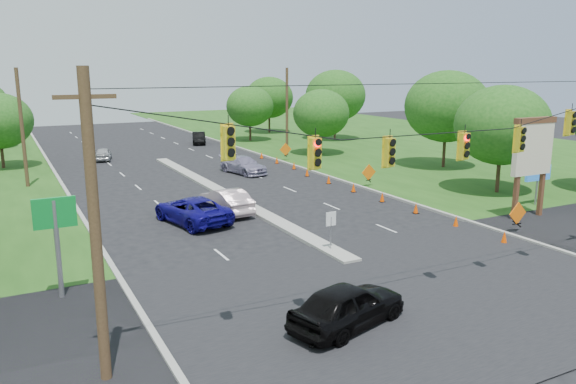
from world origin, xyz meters
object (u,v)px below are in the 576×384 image
white_sedan (226,201)px  blue_pickup (192,210)px  black_sedan (348,305)px  pylon_sign (533,152)px

white_sedan → blue_pickup: blue_pickup is taller
black_sedan → blue_pickup: size_ratio=0.83×
pylon_sign → black_sedan: bearing=-157.4°
black_sedan → white_sedan: 17.01m
pylon_sign → white_sedan: bearing=149.9°
blue_pickup → pylon_sign: bearing=144.3°
white_sedan → pylon_sign: bearing=145.3°
blue_pickup → white_sedan: bearing=-167.1°
white_sedan → blue_pickup: size_ratio=0.84×
pylon_sign → blue_pickup: 20.68m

